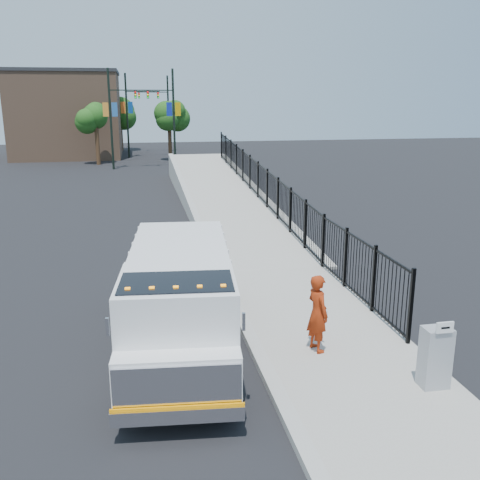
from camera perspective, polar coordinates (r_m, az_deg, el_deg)
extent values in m
plane|color=black|center=(14.00, 0.32, -9.08)|extent=(120.00, 120.00, 0.00)
cube|color=#9E998E|center=(12.75, 10.83, -11.60)|extent=(3.55, 12.00, 0.12)
cube|color=#ADAAA3|center=(12.21, 2.19, -12.48)|extent=(0.30, 12.00, 0.16)
cube|color=#9E998E|center=(29.47, -1.67, 3.77)|extent=(3.95, 24.06, 3.19)
cube|color=black|center=(25.73, 2.90, 4.16)|extent=(0.10, 28.00, 1.80)
cube|color=black|center=(12.87, -6.34, -8.90)|extent=(1.55, 6.47, 0.21)
cube|color=white|center=(10.50, -6.63, -8.96)|extent=(2.40, 2.28, 1.89)
cube|color=white|center=(9.66, -6.67, -14.34)|extent=(2.27, 0.87, 0.94)
cube|color=silver|center=(9.35, -6.70, -15.38)|extent=(2.17, 0.28, 0.80)
cube|color=silver|center=(9.54, -6.62, -18.06)|extent=(2.27, 0.38, 0.26)
cube|color=orange|center=(9.46, -6.65, -17.34)|extent=(2.26, 0.26, 0.06)
cube|color=black|center=(10.07, -6.75, -6.55)|extent=(2.18, 1.42, 0.80)
cube|color=white|center=(13.68, -6.39, -3.21)|extent=(2.63, 4.16, 1.60)
cube|color=silver|center=(9.58, -13.95, -8.98)|extent=(0.06, 0.06, 0.33)
cube|color=silver|center=(9.51, 0.40, -8.70)|extent=(0.06, 0.06, 0.33)
cube|color=orange|center=(9.68, -11.90, -5.16)|extent=(0.10, 0.08, 0.06)
cube|color=orange|center=(9.64, -9.39, -5.12)|extent=(0.10, 0.08, 0.06)
cube|color=orange|center=(9.62, -6.86, -5.07)|extent=(0.10, 0.08, 0.06)
cube|color=orange|center=(9.62, -4.32, -5.01)|extent=(0.10, 0.08, 0.06)
cube|color=orange|center=(9.63, -1.79, -4.94)|extent=(0.10, 0.08, 0.06)
cylinder|color=black|center=(10.44, -12.17, -15.47)|extent=(0.39, 0.97, 0.94)
cylinder|color=black|center=(10.38, -0.86, -15.28)|extent=(0.39, 0.97, 0.94)
cylinder|color=black|center=(14.59, -10.16, -6.30)|extent=(0.39, 0.97, 0.94)
cylinder|color=black|center=(14.56, -2.32, -6.13)|extent=(0.39, 0.97, 0.94)
cylinder|color=black|center=(15.56, -9.86, -4.92)|extent=(0.39, 0.97, 0.94)
cylinder|color=black|center=(15.53, -2.54, -4.76)|extent=(0.39, 0.97, 0.94)
imported|color=#95270B|center=(12.23, 8.27, -7.72)|extent=(0.58, 0.74, 1.80)
cube|color=gray|center=(11.45, 20.09, -11.67)|extent=(0.55, 0.40, 1.25)
cube|color=white|center=(10.98, 21.02, -8.70)|extent=(0.35, 0.04, 0.22)
ellipsoid|color=silver|center=(14.64, 8.71, -7.49)|extent=(0.30, 0.30, 0.08)
cylinder|color=black|center=(45.33, -13.62, 12.36)|extent=(0.18, 0.18, 8.00)
cube|color=black|center=(45.26, -11.71, 15.38)|extent=(3.20, 0.08, 0.08)
cube|color=black|center=(45.27, -9.80, 15.03)|extent=(0.18, 0.22, 0.60)
cube|color=#265D9C|center=(45.29, -13.23, 13.40)|extent=(0.45, 0.04, 1.10)
cube|color=orange|center=(45.32, -14.14, 13.35)|extent=(0.45, 0.04, 1.10)
cylinder|color=black|center=(45.63, -7.06, 12.68)|extent=(0.18, 0.18, 8.00)
cube|color=black|center=(45.52, -9.24, 15.49)|extent=(3.20, 0.08, 0.08)
cube|color=black|center=(45.49, -11.10, 14.97)|extent=(0.18, 0.22, 0.60)
cube|color=#C39206|center=(45.64, -6.64, 13.69)|extent=(0.45, 0.04, 1.10)
cube|color=#0F2299|center=(45.59, -7.55, 13.66)|extent=(0.45, 0.04, 1.10)
cylinder|color=black|center=(54.24, -11.94, 12.81)|extent=(0.18, 0.18, 8.00)
cube|color=black|center=(54.22, -10.33, 15.32)|extent=(3.20, 0.08, 0.08)
cube|color=black|center=(54.26, -8.74, 15.02)|extent=(0.18, 0.22, 0.60)
cube|color=#0D459C|center=(54.22, -11.61, 13.67)|extent=(0.45, 0.04, 1.10)
cube|color=orange|center=(54.23, -12.37, 13.63)|extent=(0.45, 0.04, 1.10)
cylinder|color=black|center=(59.72, -7.64, 13.16)|extent=(0.18, 0.18, 8.00)
cube|color=black|center=(59.62, -9.31, 15.31)|extent=(3.20, 0.08, 0.08)
cube|color=black|center=(59.59, -10.72, 14.91)|extent=(0.18, 0.22, 0.60)
cube|color=#D64C1D|center=(59.72, -7.32, 13.94)|extent=(0.45, 0.04, 1.10)
cube|color=navy|center=(59.68, -8.01, 13.91)|extent=(0.45, 0.04, 1.10)
cylinder|color=#382314|center=(49.06, -14.95, 9.63)|extent=(0.36, 0.36, 3.20)
sphere|color=#194714|center=(48.92, -15.14, 12.43)|extent=(2.25, 2.25, 2.25)
cylinder|color=#382314|center=(51.44, -7.48, 10.22)|extent=(0.36, 0.36, 3.20)
sphere|color=#194714|center=(51.30, -7.57, 12.89)|extent=(2.22, 2.22, 2.22)
cylinder|color=#382314|center=(62.09, -12.55, 10.78)|extent=(0.36, 0.36, 3.20)
sphere|color=#194714|center=(61.98, -12.68, 13.00)|extent=(3.26, 3.26, 3.26)
cube|color=#8C664C|center=(56.95, -17.88, 12.51)|extent=(10.00, 10.00, 8.00)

